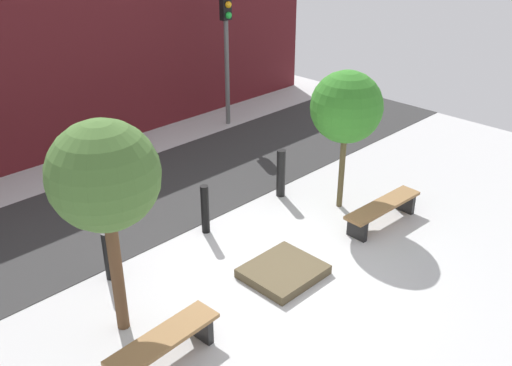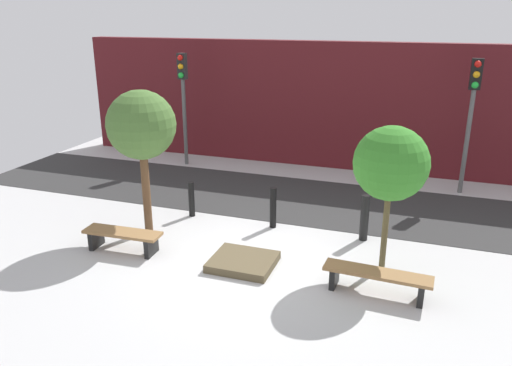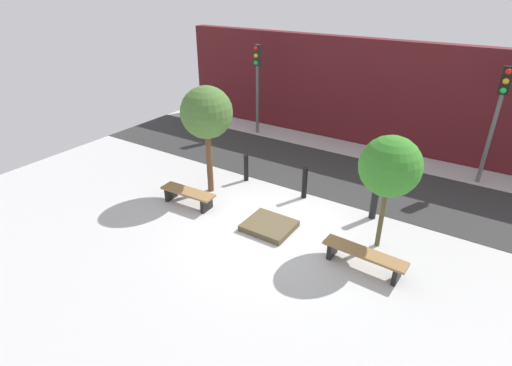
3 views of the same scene
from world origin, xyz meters
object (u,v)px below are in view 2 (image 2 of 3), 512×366
(bench_right, at_px, (377,278))
(tree_behind_right_bench, at_px, (391,164))
(bollard_center, at_px, (365,218))
(bollard_far_left, at_px, (191,199))
(traffic_light_mid_west, at_px, (472,102))
(traffic_light_west, at_px, (183,89))
(tree_behind_left_bench, at_px, (141,126))
(bollard_left, at_px, (273,208))
(planter_bed, at_px, (243,262))
(bench_left, at_px, (123,237))

(bench_right, bearing_deg, tree_behind_right_bench, 92.67)
(bench_right, bearing_deg, bollard_center, 106.00)
(tree_behind_right_bench, height_order, bollard_far_left, tree_behind_right_bench)
(tree_behind_right_bench, xyz_separation_m, traffic_light_mid_west, (1.59, 5.02, 0.39))
(traffic_light_west, bearing_deg, tree_behind_right_bench, -36.89)
(tree_behind_left_bench, distance_m, bollard_far_left, 2.34)
(bollard_center, bearing_deg, bollard_left, 180.00)
(bench_right, height_order, bollard_center, bollard_center)
(bollard_far_left, bearing_deg, planter_bed, -43.62)
(bollard_far_left, bearing_deg, tree_behind_right_bench, -13.97)
(bollard_left, relative_size, bollard_center, 0.93)
(bollard_center, bearing_deg, bench_right, -76.66)
(bench_right, height_order, planter_bed, bench_right)
(bench_left, xyz_separation_m, bench_right, (5.10, 0.00, 0.00))
(bench_right, xyz_separation_m, traffic_light_mid_west, (1.59, 6.02, 2.15))
(bench_right, bearing_deg, bench_left, -177.33)
(planter_bed, height_order, tree_behind_right_bench, tree_behind_right_bench)
(bench_right, distance_m, bollard_left, 3.34)
(bench_right, xyz_separation_m, tree_behind_left_bench, (-5.10, 1.00, 2.09))
(tree_behind_left_bench, height_order, tree_behind_right_bench, tree_behind_left_bench)
(planter_bed, height_order, traffic_light_mid_west, traffic_light_mid_west)
(traffic_light_west, distance_m, traffic_light_mid_west, 8.27)
(bench_right, height_order, bollard_left, bollard_left)
(planter_bed, bearing_deg, traffic_light_mid_west, 54.61)
(planter_bed, xyz_separation_m, traffic_light_mid_west, (4.13, 5.82, 2.39))
(bench_left, relative_size, tree_behind_left_bench, 0.52)
(traffic_light_mid_west, bearing_deg, bollard_far_left, -147.89)
(planter_bed, relative_size, bollard_center, 1.18)
(tree_behind_left_bench, relative_size, traffic_light_west, 0.91)
(tree_behind_right_bench, relative_size, bollard_far_left, 3.23)
(bollard_center, relative_size, traffic_light_west, 0.29)
(tree_behind_left_bench, xyz_separation_m, bollard_left, (2.55, 1.14, -1.93))
(bollard_left, bearing_deg, tree_behind_left_bench, -155.88)
(bollard_far_left, bearing_deg, traffic_light_west, 118.38)
(traffic_light_west, bearing_deg, traffic_light_mid_west, 0.00)
(bollard_far_left, xyz_separation_m, traffic_light_west, (-2.09, 3.88, 1.99))
(bollard_center, distance_m, traffic_light_mid_west, 4.82)
(bench_left, height_order, bollard_far_left, bollard_far_left)
(traffic_light_mid_west, bearing_deg, bench_left, -137.99)
(planter_bed, distance_m, tree_behind_right_bench, 3.34)
(tree_behind_left_bench, bearing_deg, traffic_light_west, 107.54)
(bollard_center, bearing_deg, tree_behind_left_bench, -166.03)
(tree_behind_left_bench, height_order, bollard_left, tree_behind_left_bench)
(bollard_left, height_order, traffic_light_west, traffic_light_west)
(bench_left, xyz_separation_m, traffic_light_mid_west, (6.68, 6.02, 2.16))
(planter_bed, bearing_deg, bench_left, -175.51)
(planter_bed, distance_m, bollard_center, 2.85)
(bollard_center, height_order, traffic_light_mid_west, traffic_light_mid_west)
(bollard_far_left, distance_m, traffic_light_mid_west, 7.57)
(bollard_center, bearing_deg, tree_behind_right_bench, -65.99)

